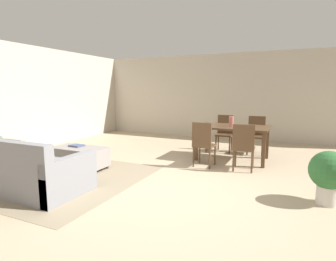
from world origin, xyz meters
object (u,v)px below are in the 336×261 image
at_px(dining_chair_far_left, 225,131).
at_px(book_on_ottoman, 77,146).
at_px(couch, 21,171).
at_px(dining_chair_far_right, 256,133).
at_px(potted_plant, 329,173).
at_px(dining_chair_near_left, 203,142).
at_px(dining_chair_near_right, 244,145).
at_px(vase_centerpiece, 231,121).
at_px(dining_table, 233,130).
at_px(ottoman_table, 80,157).

xyz_separation_m(dining_chair_far_left, book_on_ottoman, (-2.35, -2.77, -0.07)).
relative_size(couch, book_on_ottoman, 8.05).
bearing_deg(dining_chair_far_right, potted_plant, -65.17).
distance_m(dining_chair_near_left, dining_chair_far_left, 1.67).
bearing_deg(dining_chair_far_left, dining_chair_near_right, -65.67).
xyz_separation_m(dining_chair_near_right, dining_chair_far_left, (-0.74, 1.64, 0.00)).
height_order(dining_chair_near_right, dining_chair_far_right, same).
bearing_deg(couch, vase_centerpiece, 51.03).
height_order(dining_table, vase_centerpiece, vase_centerpiece).
relative_size(dining_chair_far_left, potted_plant, 1.23).
bearing_deg(dining_chair_near_left, vase_centerpiece, 64.84).
bearing_deg(couch, ottoman_table, 88.45).
bearing_deg(book_on_ottoman, potted_plant, 0.28).
distance_m(book_on_ottoman, potted_plant, 4.41).
xyz_separation_m(dining_chair_near_left, vase_centerpiece, (0.38, 0.82, 0.35)).
height_order(couch, dining_chair_far_left, dining_chair_far_left).
relative_size(dining_table, vase_centerpiece, 6.94).
distance_m(dining_chair_near_left, dining_chair_far_right, 1.89).
distance_m(couch, dining_chair_near_right, 3.90).
xyz_separation_m(dining_table, vase_centerpiece, (-0.03, -0.05, 0.20)).
bearing_deg(dining_chair_far_left, dining_table, -65.88).
bearing_deg(dining_chair_near_left, dining_chair_far_left, 88.21).
distance_m(vase_centerpiece, book_on_ottoman, 3.32).
xyz_separation_m(dining_chair_near_left, dining_chair_far_right, (0.82, 1.71, 0.00)).
xyz_separation_m(couch, dining_chair_near_right, (3.02, 2.45, 0.23)).
distance_m(ottoman_table, dining_chair_far_left, 3.61).
bearing_deg(dining_chair_near_right, dining_chair_far_left, 114.33).
relative_size(dining_chair_near_left, dining_chair_far_left, 1.00).
bearing_deg(couch, dining_chair_near_right, 39.02).
bearing_deg(dining_chair_near_left, dining_chair_far_right, 64.30).
distance_m(dining_chair_far_left, dining_chair_far_right, 0.77).
relative_size(ottoman_table, dining_chair_far_right, 1.17).
relative_size(couch, dining_chair_far_right, 2.27).
relative_size(ottoman_table, dining_chair_far_left, 1.17).
height_order(dining_chair_far_left, book_on_ottoman, dining_chair_far_left).
distance_m(dining_table, dining_chair_near_left, 0.97).
bearing_deg(couch, dining_chair_far_right, 53.48).
relative_size(dining_chair_far_left, book_on_ottoman, 3.54).
distance_m(couch, dining_chair_near_left, 3.29).
bearing_deg(dining_chair_far_left, potted_plant, -53.17).
bearing_deg(vase_centerpiece, dining_chair_near_right, -62.50).
height_order(vase_centerpiece, potted_plant, vase_centerpiece).
relative_size(dining_chair_near_left, vase_centerpiece, 4.15).
distance_m(couch, potted_plant, 4.54).
xyz_separation_m(ottoman_table, dining_chair_near_left, (2.19, 1.14, 0.27)).
bearing_deg(dining_chair_far_right, dining_chair_near_right, -91.02).
xyz_separation_m(couch, book_on_ottoman, (-0.07, 1.32, 0.16)).
distance_m(couch, dining_table, 4.23).
xyz_separation_m(couch, dining_chair_far_left, (2.28, 4.08, 0.23)).
bearing_deg(vase_centerpiece, dining_table, 59.97).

